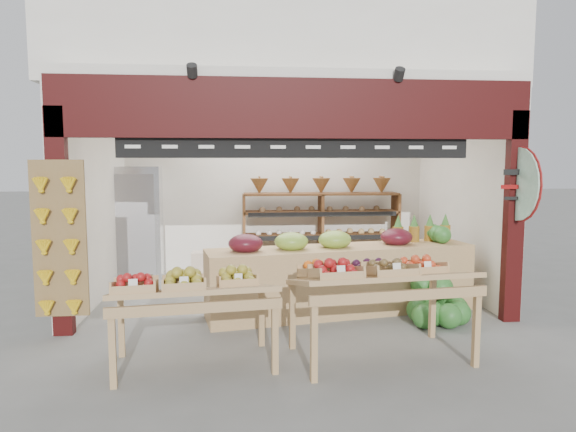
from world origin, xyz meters
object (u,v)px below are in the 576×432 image
at_px(display_table_right, 373,275).
at_px(watermelon_pile, 437,306).
at_px(refrigerator, 139,223).
at_px(back_shelving, 321,214).
at_px(display_table_left, 183,288).
at_px(mid_counter, 341,277).
at_px(cardboard_stack, 216,275).

height_order(display_table_right, watermelon_pile, display_table_right).
bearing_deg(refrigerator, back_shelving, -3.70).
relative_size(display_table_left, display_table_right, 0.90).
relative_size(mid_counter, display_table_left, 2.17).
height_order(refrigerator, mid_counter, refrigerator).
xyz_separation_m(cardboard_stack, display_table_right, (1.73, -3.06, 0.65)).
xyz_separation_m(refrigerator, display_table_left, (1.15, -3.94, -0.19)).
xyz_separation_m(mid_counter, display_table_right, (0.02, -1.58, 0.38)).
bearing_deg(watermelon_pile, back_shelving, 109.67).
xyz_separation_m(refrigerator, watermelon_pile, (4.20, -2.86, -0.76)).
bearing_deg(cardboard_stack, watermelon_pile, -35.10).
relative_size(cardboard_stack, watermelon_pile, 1.12).
distance_m(back_shelving, display_table_left, 4.45).
relative_size(display_table_right, watermelon_pile, 2.25).
bearing_deg(watermelon_pile, display_table_right, -136.67).
height_order(cardboard_stack, watermelon_pile, cardboard_stack).
bearing_deg(back_shelving, refrigerator, -179.72).
bearing_deg(refrigerator, display_table_left, -77.70).
height_order(mid_counter, display_table_left, mid_counter).
height_order(refrigerator, cardboard_stack, refrigerator).
distance_m(back_shelving, display_table_right, 3.93).
distance_m(display_table_left, display_table_right, 1.93).
bearing_deg(display_table_left, display_table_right, 0.78).
height_order(cardboard_stack, display_table_right, display_table_right).
bearing_deg(cardboard_stack, display_table_left, -93.57).
distance_m(cardboard_stack, mid_counter, 2.28).
xyz_separation_m(back_shelving, watermelon_pile, (1.03, -2.87, -0.88)).
bearing_deg(display_table_right, display_table_left, -179.22).
xyz_separation_m(refrigerator, mid_counter, (3.06, -2.33, -0.48)).
distance_m(refrigerator, display_table_right, 4.98).
bearing_deg(watermelon_pile, refrigerator, 145.75).
bearing_deg(cardboard_stack, mid_counter, -40.78).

